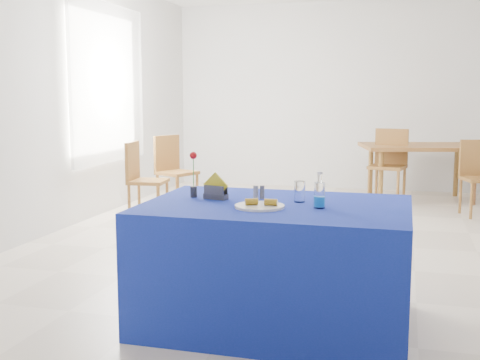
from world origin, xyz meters
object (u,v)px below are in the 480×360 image
(chair_win_a, at_px, (141,175))
(water_bottle, at_px, (319,196))
(plate, at_px, (260,206))
(oak_table, at_px, (421,151))
(chair_bg_left, at_px, (389,160))
(blue_table, at_px, (276,264))
(chair_bg_right, at_px, (479,172))
(chair_win_b, at_px, (172,166))

(chair_win_a, bearing_deg, water_bottle, -145.09)
(plate, distance_m, oak_table, 5.12)
(oak_table, bearing_deg, plate, -101.54)
(water_bottle, relative_size, chair_bg_left, 0.22)
(water_bottle, relative_size, oak_table, 0.12)
(water_bottle, bearing_deg, blue_table, 165.28)
(plate, bearing_deg, chair_bg_left, 82.57)
(plate, height_order, oak_table, plate)
(chair_bg_right, bearing_deg, water_bottle, -123.81)
(oak_table, bearing_deg, chair_bg_right, -53.36)
(oak_table, distance_m, chair_win_a, 3.78)
(plate, height_order, chair_win_b, chair_win_b)
(water_bottle, distance_m, chair_win_a, 3.68)
(water_bottle, relative_size, chair_bg_right, 0.24)
(chair_bg_left, distance_m, chair_win_b, 2.85)
(chair_bg_left, height_order, chair_win_b, chair_bg_left)
(water_bottle, distance_m, chair_bg_right, 4.29)
(plate, relative_size, chair_win_b, 0.32)
(plate, xyz_separation_m, oak_table, (1.02, 5.01, -0.09))
(chair_win_a, distance_m, chair_win_b, 0.77)
(blue_table, bearing_deg, oak_table, 78.88)
(water_bottle, xyz_separation_m, chair_bg_right, (1.33, 4.07, -0.32))
(oak_table, bearing_deg, water_bottle, -97.87)
(chair_bg_left, bearing_deg, blue_table, -85.12)
(plate, bearing_deg, blue_table, 65.97)
(blue_table, distance_m, chair_bg_left, 4.63)
(blue_table, relative_size, chair_win_a, 1.79)
(chair_bg_left, distance_m, chair_win_a, 3.29)
(oak_table, distance_m, chair_win_b, 3.33)
(oak_table, distance_m, chair_bg_left, 0.50)
(plate, height_order, chair_bg_left, chair_bg_left)
(chair_win_a, bearing_deg, chair_win_b, -11.75)
(chair_bg_left, relative_size, chair_win_b, 1.07)
(blue_table, height_order, chair_bg_right, chair_bg_right)
(plate, distance_m, chair_win_b, 4.14)
(water_bottle, xyz_separation_m, chair_win_b, (-2.34, 3.54, -0.30))
(chair_bg_left, bearing_deg, water_bottle, -81.67)
(chair_win_a, bearing_deg, blue_table, -147.74)
(chair_bg_left, relative_size, chair_win_a, 1.09)
(chair_win_b, bearing_deg, chair_bg_left, -41.84)
(blue_table, height_order, chair_bg_left, chair_bg_left)
(blue_table, distance_m, oak_table, 4.96)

